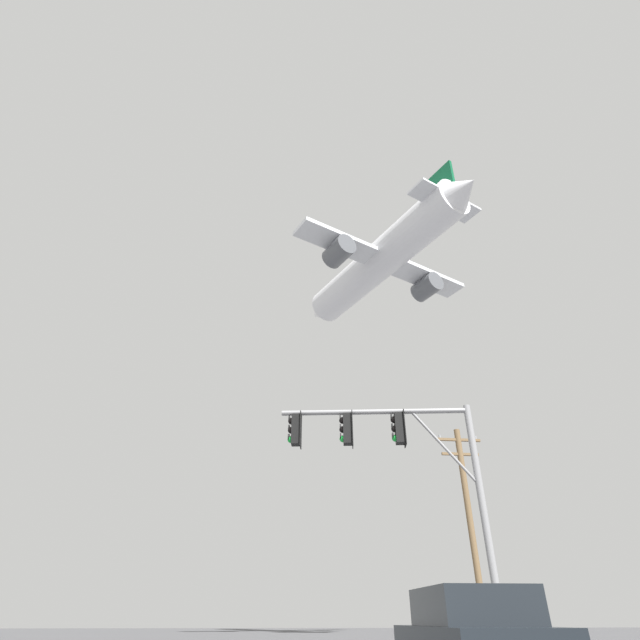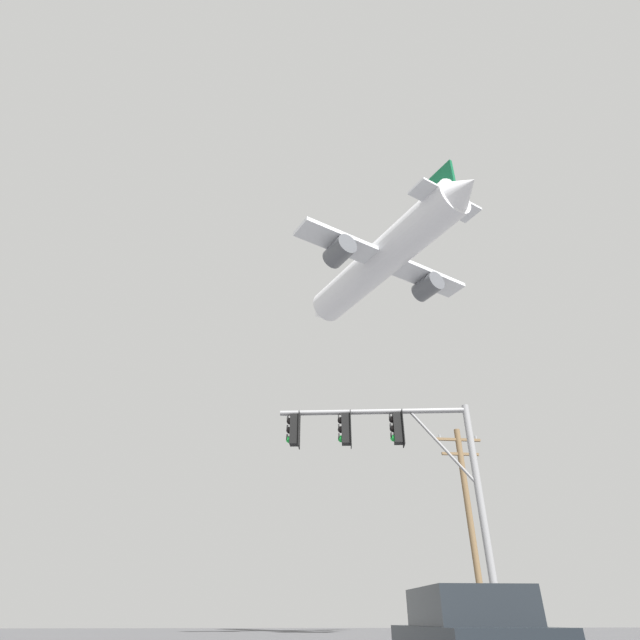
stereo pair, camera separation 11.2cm
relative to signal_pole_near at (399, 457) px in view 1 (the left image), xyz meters
The scene contains 4 objects.
signal_pole_near is the anchor object (origin of this frame).
utility_pole 10.41m from the signal_pole_near, 58.71° to the left, with size 2.20×0.28×9.06m.
airplane 39.88m from the signal_pole_near, 75.37° to the left, with size 19.66×25.46×7.30m.
parked_car 5.96m from the signal_pole_near, 91.25° to the right, with size 1.93×4.13×1.60m.
Camera 1 is at (-0.96, -4.92, 1.12)m, focal length 27.74 mm.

